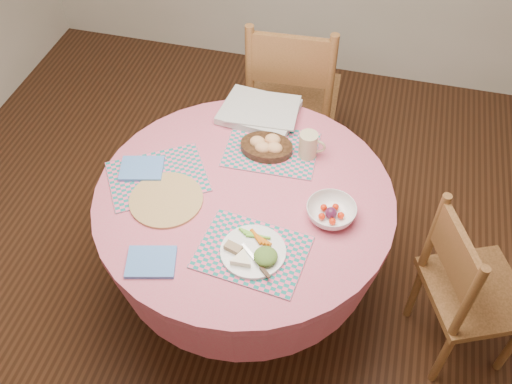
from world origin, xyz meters
TOP-DOWN VIEW (x-y plane):
  - ground at (0.00, 0.00)m, footprint 4.00×4.00m
  - dining_table at (0.00, 0.00)m, footprint 1.24×1.24m
  - chair_right at (0.96, -0.03)m, footprint 0.52×0.53m
  - chair_back at (0.01, 0.92)m, footprint 0.51×0.49m
  - placemat_front at (0.11, -0.27)m, footprint 0.43×0.34m
  - placemat_left at (-0.38, 0.00)m, footprint 0.50×0.47m
  - placemat_back at (0.05, 0.28)m, footprint 0.41×0.31m
  - wicker_trivet at (-0.30, -0.11)m, footprint 0.30×0.30m
  - napkin_near at (-0.24, -0.41)m, footprint 0.21×0.18m
  - napkin_far at (-0.46, 0.02)m, footprint 0.21×0.18m
  - dinner_plate at (0.12, -0.28)m, footprint 0.25×0.25m
  - bread_bowl at (0.03, 0.27)m, footprint 0.23×0.23m
  - latte_mug at (0.21, 0.29)m, footprint 0.12×0.08m
  - fruit_bowl at (0.36, -0.03)m, footprint 0.24×0.24m
  - newspaper_stack at (-0.06, 0.50)m, footprint 0.37×0.30m

SIDE VIEW (x-z plane):
  - ground at x=0.00m, z-range 0.00..0.00m
  - chair_right at x=0.96m, z-range 0.02..0.90m
  - chair_back at x=0.01m, z-range 0.02..1.07m
  - dining_table at x=0.00m, z-range 0.18..0.93m
  - placemat_front at x=0.11m, z-range 0.75..0.76m
  - placemat_left at x=-0.38m, z-range 0.75..0.76m
  - placemat_back at x=0.05m, z-range 0.75..0.76m
  - wicker_trivet at x=-0.30m, z-range 0.75..0.76m
  - napkin_near at x=-0.24m, z-range 0.75..0.76m
  - napkin_far at x=-0.46m, z-range 0.76..0.77m
  - dinner_plate at x=0.12m, z-range 0.75..0.80m
  - newspaper_stack at x=-0.06m, z-range 0.76..0.80m
  - fruit_bowl at x=0.36m, z-range 0.75..0.81m
  - bread_bowl at x=0.03m, z-range 0.75..0.82m
  - latte_mug at x=0.21m, z-range 0.76..0.87m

